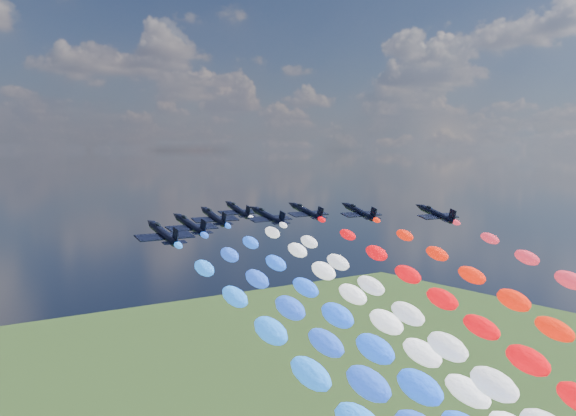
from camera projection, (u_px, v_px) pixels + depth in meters
jet_0 at (163, 233)px, 107.73m from camera, size 9.59×13.06×5.75m
jet_1 at (190, 225)px, 120.07m from camera, size 9.98×13.34×5.75m
jet_2 at (214, 217)px, 134.61m from camera, size 10.26×13.54×5.75m
jet_3 at (268, 216)px, 135.64m from camera, size 10.23×13.52×5.75m
jet_4 at (238, 210)px, 149.77m from camera, size 10.16×13.47×5.75m
trail_4 at (443, 389)px, 102.78m from camera, size 5.68×115.81×49.29m
jet_5 at (307, 212)px, 146.13m from camera, size 10.16×13.47×5.75m
trail_5 at (552, 397)px, 99.13m from camera, size 5.68×115.81×49.29m
jet_6 at (360, 212)px, 145.24m from camera, size 9.78×13.20×5.75m
jet_7 at (437, 214)px, 140.59m from camera, size 10.10×13.43×5.75m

